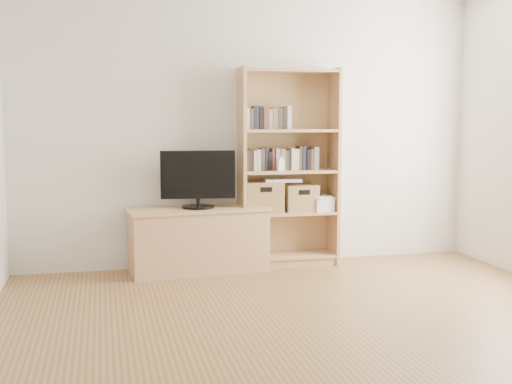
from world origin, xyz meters
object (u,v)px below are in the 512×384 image
object	(u,v)px
tv_stand	(199,241)
laptop	(282,180)
television	(198,179)
basket_left	(263,197)
bookshelf	(289,168)
basket_right	(300,198)
baby_monitor	(281,165)

from	to	relation	value
tv_stand	laptop	xyz separation A→B (m)	(0.82, 0.05, 0.55)
television	laptop	xyz separation A→B (m)	(0.82, 0.05, -0.03)
tv_stand	laptop	distance (m)	0.98
tv_stand	basket_left	size ratio (longest dim) A/B	3.50
bookshelf	television	xyz separation A→B (m)	(-0.89, -0.07, -0.08)
basket_right	tv_stand	bearing A→B (deg)	-177.31
television	baby_monitor	distance (m)	0.79
tv_stand	basket_left	bearing A→B (deg)	1.01
tv_stand	basket_left	xyz separation A→B (m)	(0.63, 0.06, 0.39)
television	baby_monitor	size ratio (longest dim) A/B	6.03
television	laptop	size ratio (longest dim) A/B	1.98
television	bookshelf	bearing A→B (deg)	10.56
tv_stand	laptop	world-z (taller)	laptop
television	basket_right	world-z (taller)	television
television	basket_left	bearing A→B (deg)	12.16
bookshelf	basket_left	distance (m)	0.37
bookshelf	baby_monitor	distance (m)	0.15
tv_stand	bookshelf	bearing A→B (deg)	-0.59
baby_monitor	basket_right	size ratio (longest dim) A/B	0.36
bookshelf	basket_left	xyz separation A→B (m)	(-0.25, -0.00, -0.27)
basket_left	laptop	bearing A→B (deg)	-3.27
basket_right	laptop	xyz separation A→B (m)	(-0.19, -0.01, 0.18)
tv_stand	laptop	bearing A→B (deg)	-1.57
basket_right	basket_left	bearing A→B (deg)	178.35
bookshelf	television	world-z (taller)	bookshelf
bookshelf	baby_monitor	size ratio (longest dim) A/B	16.72
baby_monitor	bookshelf	bearing A→B (deg)	35.95
basket_left	basket_right	world-z (taller)	basket_left
basket_left	tv_stand	bearing A→B (deg)	-171.72
bookshelf	tv_stand	bearing A→B (deg)	-174.76
baby_monitor	tv_stand	bearing A→B (deg)	169.18
laptop	baby_monitor	bearing A→B (deg)	-107.32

